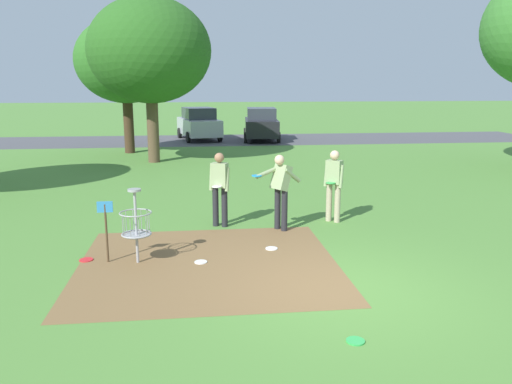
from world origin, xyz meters
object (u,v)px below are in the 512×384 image
Objects in this scene: frisbee_near_basket at (201,262)px; player_foreground_watching at (334,182)px; frisbee_by_tee at (86,260)px; frisbee_far_left at (355,341)px; tree_near_right at (125,61)px; parked_car_center_left at (261,124)px; frisbee_mid_grass at (271,249)px; parked_car_leftmost at (199,124)px; tree_mid_left at (150,51)px; player_throwing at (220,185)px; disc_golf_basket at (133,223)px; player_waiting_left at (281,187)px.

player_foreground_watching is at bearing 38.32° from frisbee_near_basket.
frisbee_by_tee and frisbee_far_left have the same top height.
tree_near_right is 1.42× the size of parked_car_center_left.
parked_car_leftmost reaches higher than frisbee_mid_grass.
frisbee_by_tee is (-5.29, -2.13, -0.96)m from player_foreground_watching.
frisbee_mid_grass is 3.85m from frisbee_far_left.
parked_car_leftmost is (3.29, 5.31, -3.29)m from tree_near_right.
tree_mid_left reaches higher than tree_near_right.
frisbee_near_basket is at bearing -90.39° from parked_car_leftmost.
player_throwing is at bearing 117.73° from frisbee_mid_grass.
disc_golf_basket is at bearing -82.82° from tree_near_right.
frisbee_near_basket and frisbee_by_tee have the same top height.
disc_golf_basket is at bearing -13.68° from frisbee_by_tee.
tree_near_right reaches higher than frisbee_mid_grass.
frisbee_mid_grass is 16.12m from tree_near_right.
parked_car_leftmost is at bearing 83.67° from frisbee_by_tee.
player_throwing is 7.28× the size of frisbee_near_basket.
tree_mid_left reaches higher than parked_car_leftmost.
tree_mid_left is (-0.58, 12.33, 3.73)m from disc_golf_basket.
player_foreground_watching is 18.56m from parked_car_leftmost.
parked_car_leftmost is (2.27, 20.44, 0.91)m from frisbee_by_tee.
frisbee_by_tee is 20.59m from parked_car_leftmost.
player_foreground_watching is at bearing -63.57° from tree_mid_left.
player_throwing is at bearing -177.95° from player_foreground_watching.
player_waiting_left is at bearing -71.14° from tree_mid_left.
frisbee_far_left is (0.14, -5.14, -0.98)m from player_waiting_left.
player_throwing is 0.26× the size of tree_mid_left.
frisbee_by_tee is 0.04× the size of tree_near_right.
tree_mid_left is at bearing 88.42° from frisbee_by_tee.
frisbee_mid_grass is 13.07m from tree_mid_left.
tree_near_right is (-1.02, 15.14, 4.20)m from frisbee_by_tee.
player_waiting_left is 1.69m from frisbee_mid_grass.
player_throwing is (1.69, 2.26, 0.21)m from disc_golf_basket.
parked_car_leftmost is at bearing 93.60° from frisbee_mid_grass.
parked_car_leftmost is at bearing 167.63° from parked_car_center_left.
player_waiting_left reaches higher than disc_golf_basket.
tree_mid_left is 9.99m from parked_car_center_left.
frisbee_mid_grass is at bearing -106.46° from player_waiting_left.
player_foreground_watching is at bearing 21.94° from frisbee_by_tee.
disc_golf_basket is 5.77× the size of frisbee_far_left.
frisbee_near_basket is 3.73m from frisbee_far_left.
disc_golf_basket is 0.32× the size of parked_car_center_left.
frisbee_far_left is 0.04× the size of tree_mid_left.
disc_golf_basket is 15.86m from tree_near_right.
frisbee_by_tee is 15.74m from tree_near_right.
tree_mid_left reaches higher than player_throwing.
parked_car_leftmost is at bearing 86.25° from disc_golf_basket.
parked_car_center_left is at bearing 73.57° from frisbee_by_tee.
frisbee_by_tee is at bearing -86.14° from tree_near_right.
frisbee_by_tee is 20.53m from parked_car_center_left.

